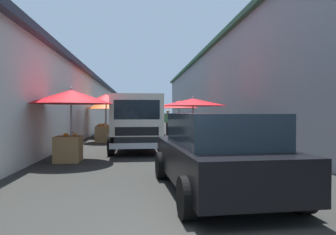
# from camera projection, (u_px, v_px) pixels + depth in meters

# --- Properties ---
(ground) EXTENTS (90.00, 90.00, 0.00)m
(ground) POSITION_uv_depth(u_px,v_px,m) (154.00, 139.00, 17.09)
(ground) COLOR #282826
(building_left_whitewash) EXTENTS (49.80, 7.50, 3.90)m
(building_left_whitewash) POSITION_uv_depth(u_px,v_px,m) (30.00, 104.00, 18.63)
(building_left_whitewash) COLOR silver
(building_left_whitewash) RESTS_ON ground
(building_right_concrete) EXTENTS (49.80, 7.50, 5.83)m
(building_right_concrete) POSITION_uv_depth(u_px,v_px,m) (267.00, 89.00, 19.95)
(building_right_concrete) COLOR gray
(building_right_concrete) RESTS_ON ground
(fruit_stall_far_left) EXTENTS (2.19, 2.19, 2.45)m
(fruit_stall_far_left) POSITION_uv_depth(u_px,v_px,m) (106.00, 106.00, 15.41)
(fruit_stall_far_left) COLOR #9E9EA3
(fruit_stall_far_left) RESTS_ON ground
(fruit_stall_mid_lane) EXTENTS (2.49, 2.49, 2.22)m
(fruit_stall_mid_lane) POSITION_uv_depth(u_px,v_px,m) (71.00, 104.00, 9.29)
(fruit_stall_mid_lane) COLOR #9E9EA3
(fruit_stall_mid_lane) RESTS_ON ground
(fruit_stall_far_right) EXTENTS (2.72, 2.72, 2.10)m
(fruit_stall_far_right) POSITION_uv_depth(u_px,v_px,m) (194.00, 108.00, 12.60)
(fruit_stall_far_right) COLOR #9E9EA3
(fruit_stall_far_right) RESTS_ON ground
(fruit_stall_near_right) EXTENTS (2.33, 2.33, 2.23)m
(fruit_stall_near_right) POSITION_uv_depth(u_px,v_px,m) (180.00, 109.00, 18.75)
(fruit_stall_near_right) COLOR #9E9EA3
(fruit_stall_near_right) RESTS_ON ground
(fruit_stall_near_left) EXTENTS (2.25, 2.25, 2.22)m
(fruit_stall_near_left) POSITION_uv_depth(u_px,v_px,m) (105.00, 109.00, 18.16)
(fruit_stall_near_left) COLOR #9E9EA3
(fruit_stall_near_left) RESTS_ON ground
(hatchback_car) EXTENTS (4.01, 2.13, 1.45)m
(hatchback_car) POSITION_uv_depth(u_px,v_px,m) (218.00, 153.00, 5.67)
(hatchback_car) COLOR black
(hatchback_car) RESTS_ON ground
(delivery_truck) EXTENTS (4.96, 2.06, 2.08)m
(delivery_truck) POSITION_uv_depth(u_px,v_px,m) (136.00, 124.00, 11.42)
(delivery_truck) COLOR black
(delivery_truck) RESTS_ON ground
(vendor_by_crates) EXTENTS (0.52, 0.45, 1.62)m
(vendor_by_crates) POSITION_uv_depth(u_px,v_px,m) (168.00, 121.00, 20.00)
(vendor_by_crates) COLOR #232328
(vendor_by_crates) RESTS_ON ground
(parked_scooter) EXTENTS (1.68, 0.50, 1.14)m
(parked_scooter) POSITION_uv_depth(u_px,v_px,m) (199.00, 135.00, 13.93)
(parked_scooter) COLOR black
(parked_scooter) RESTS_ON ground
(plastic_stool) EXTENTS (0.30, 0.30, 0.43)m
(plastic_stool) POSITION_uv_depth(u_px,v_px,m) (173.00, 135.00, 15.70)
(plastic_stool) COLOR #194CB2
(plastic_stool) RESTS_ON ground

